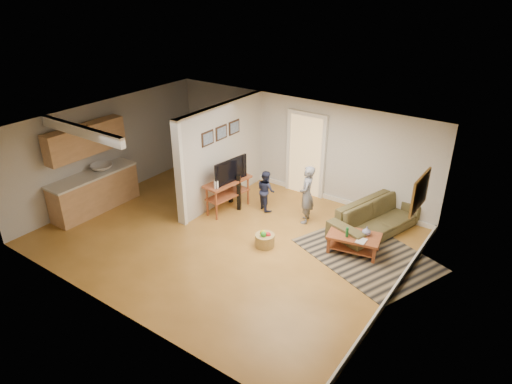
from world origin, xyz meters
TOP-DOWN VIEW (x-y plane):
  - ground at (0.00, 0.00)m, footprint 7.50×7.50m
  - room_shell at (-1.07, 0.43)m, footprint 7.54×6.02m
  - area_rug at (2.85, 1.13)m, footprint 3.19×2.79m
  - sofa at (2.60, 2.14)m, footprint 1.54×2.49m
  - coffee_table at (2.56, 1.08)m, footprint 1.16×0.82m
  - tv_console at (-0.74, 1.03)m, footprint 0.62×1.30m
  - speaker_left at (-0.54, 1.20)m, footprint 0.12×0.12m
  - speaker_right at (-0.96, 1.40)m, footprint 0.11×0.11m
  - toy_basket at (0.90, 0.20)m, footprint 0.42×0.42m
  - child at (1.09, 1.63)m, footprint 0.50×0.60m
  - toddler at (-0.02, 1.60)m, footprint 0.62×0.57m

SIDE VIEW (x-z plane):
  - ground at x=0.00m, z-range 0.00..0.00m
  - sofa at x=2.60m, z-range -0.34..0.34m
  - child at x=1.09m, z-range -0.70..0.70m
  - toddler at x=-0.02m, z-range -0.51..0.51m
  - area_rug at x=2.85m, z-range 0.00..0.01m
  - toy_basket at x=0.90m, z-range -0.03..0.34m
  - coffee_table at x=2.56m, z-range 0.01..0.64m
  - speaker_right at x=-0.96m, z-range 0.00..0.92m
  - speaker_left at x=-0.54m, z-range 0.00..0.93m
  - tv_console at x=-0.74m, z-range 0.18..1.26m
  - room_shell at x=-1.07m, z-range 0.20..2.72m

